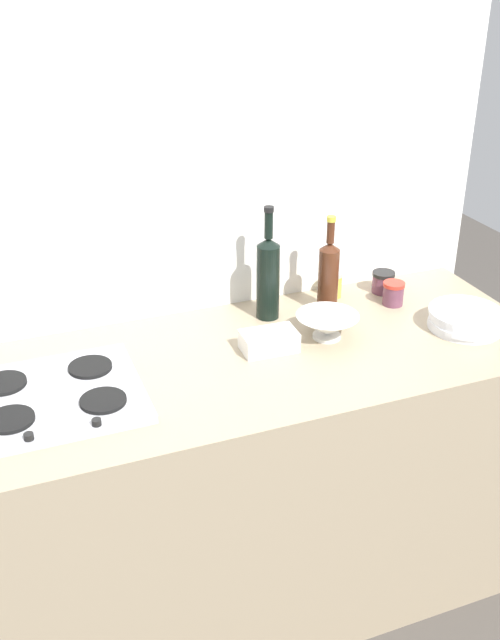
{
  "coord_description": "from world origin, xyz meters",
  "views": [
    {
      "loc": [
        -0.67,
        -1.72,
        1.97
      ],
      "look_at": [
        0.0,
        0.0,
        1.02
      ],
      "focal_mm": 41.54,
      "sensor_mm": 36.0,
      "label": 1
    }
  ],
  "objects_px": {
    "mixing_bowl": "(327,325)",
    "condiment_jar_front": "(393,293)",
    "wine_bottle_leftmost": "(268,276)",
    "stovetop_hob": "(53,397)",
    "wine_bottle_mid_left": "(328,275)",
    "plate_stack": "(466,319)",
    "condiment_jar_spare": "(334,284)",
    "condiment_jar_rear": "(383,282)",
    "butter_dish": "(269,341)"
  },
  "relations": [
    {
      "from": "plate_stack",
      "to": "wine_bottle_mid_left",
      "type": "distance_m",
      "value": 0.44
    },
    {
      "from": "mixing_bowl",
      "to": "butter_dish",
      "type": "xyz_separation_m",
      "value": [
        -0.19,
        -0.01,
        -0.01
      ]
    },
    {
      "from": "wine_bottle_leftmost",
      "to": "wine_bottle_mid_left",
      "type": "distance_m",
      "value": 0.2
    },
    {
      "from": "condiment_jar_rear",
      "to": "condiment_jar_spare",
      "type": "relative_size",
      "value": 0.89
    },
    {
      "from": "plate_stack",
      "to": "mixing_bowl",
      "type": "relative_size",
      "value": 1.22
    },
    {
      "from": "stovetop_hob",
      "to": "condiment_jar_rear",
      "type": "relative_size",
      "value": 5.94
    },
    {
      "from": "wine_bottle_mid_left",
      "to": "condiment_jar_spare",
      "type": "distance_m",
      "value": 0.14
    },
    {
      "from": "condiment_jar_spare",
      "to": "condiment_jar_rear",
      "type": "bearing_deg",
      "value": -10.07
    },
    {
      "from": "plate_stack",
      "to": "butter_dish",
      "type": "xyz_separation_m",
      "value": [
        -0.62,
        0.09,
        -0.0
      ]
    },
    {
      "from": "plate_stack",
      "to": "mixing_bowl",
      "type": "bearing_deg",
      "value": 166.79
    },
    {
      "from": "wine_bottle_leftmost",
      "to": "condiment_jar_spare",
      "type": "bearing_deg",
      "value": 12.41
    },
    {
      "from": "mixing_bowl",
      "to": "wine_bottle_mid_left",
      "type": "bearing_deg",
      "value": 63.34
    },
    {
      "from": "stovetop_hob",
      "to": "butter_dish",
      "type": "relative_size",
      "value": 2.82
    },
    {
      "from": "wine_bottle_leftmost",
      "to": "mixing_bowl",
      "type": "height_order",
      "value": "wine_bottle_leftmost"
    },
    {
      "from": "wine_bottle_mid_left",
      "to": "mixing_bowl",
      "type": "relative_size",
      "value": 1.69
    },
    {
      "from": "condiment_jar_rear",
      "to": "condiment_jar_spare",
      "type": "height_order",
      "value": "condiment_jar_spare"
    },
    {
      "from": "condiment_jar_front",
      "to": "condiment_jar_rear",
      "type": "xyz_separation_m",
      "value": [
        0.02,
        0.1,
        -0.0
      ]
    },
    {
      "from": "condiment_jar_front",
      "to": "condiment_jar_spare",
      "type": "relative_size",
      "value": 0.9
    },
    {
      "from": "condiment_jar_spare",
      "to": "wine_bottle_mid_left",
      "type": "bearing_deg",
      "value": -128.74
    },
    {
      "from": "stovetop_hob",
      "to": "plate_stack",
      "type": "distance_m",
      "value": 1.25
    },
    {
      "from": "mixing_bowl",
      "to": "butter_dish",
      "type": "distance_m",
      "value": 0.19
    },
    {
      "from": "wine_bottle_mid_left",
      "to": "condiment_jar_rear",
      "type": "relative_size",
      "value": 4.16
    },
    {
      "from": "plate_stack",
      "to": "butter_dish",
      "type": "distance_m",
      "value": 0.63
    },
    {
      "from": "wine_bottle_leftmost",
      "to": "condiment_jar_rear",
      "type": "distance_m",
      "value": 0.45
    },
    {
      "from": "butter_dish",
      "to": "condiment_jar_front",
      "type": "distance_m",
      "value": 0.51
    },
    {
      "from": "condiment_jar_front",
      "to": "butter_dish",
      "type": "bearing_deg",
      "value": -165.12
    },
    {
      "from": "mixing_bowl",
      "to": "condiment_jar_spare",
      "type": "distance_m",
      "value": 0.29
    },
    {
      "from": "condiment_jar_rear",
      "to": "condiment_jar_spare",
      "type": "distance_m",
      "value": 0.17
    },
    {
      "from": "stovetop_hob",
      "to": "wine_bottle_mid_left",
      "type": "distance_m",
      "value": 0.94
    },
    {
      "from": "condiment_jar_front",
      "to": "condiment_jar_rear",
      "type": "height_order",
      "value": "condiment_jar_front"
    },
    {
      "from": "stovetop_hob",
      "to": "condiment_jar_spare",
      "type": "height_order",
      "value": "condiment_jar_spare"
    },
    {
      "from": "wine_bottle_leftmost",
      "to": "wine_bottle_mid_left",
      "type": "xyz_separation_m",
      "value": [
        0.2,
        -0.03,
        -0.02
      ]
    },
    {
      "from": "mixing_bowl",
      "to": "condiment_jar_rear",
      "type": "xyz_separation_m",
      "value": [
        0.32,
        0.22,
        -0.0
      ]
    },
    {
      "from": "condiment_jar_front",
      "to": "condiment_jar_rear",
      "type": "distance_m",
      "value": 0.1
    },
    {
      "from": "wine_bottle_mid_left",
      "to": "condiment_jar_spare",
      "type": "height_order",
      "value": "wine_bottle_mid_left"
    },
    {
      "from": "stovetop_hob",
      "to": "mixing_bowl",
      "type": "xyz_separation_m",
      "value": [
        0.82,
        0.05,
        0.03
      ]
    },
    {
      "from": "stovetop_hob",
      "to": "condiment_jar_rear",
      "type": "xyz_separation_m",
      "value": [
        1.14,
        0.27,
        0.02
      ]
    },
    {
      "from": "plate_stack",
      "to": "stovetop_hob",
      "type": "bearing_deg",
      "value": 177.82
    },
    {
      "from": "condiment_jar_front",
      "to": "condiment_jar_spare",
      "type": "height_order",
      "value": "condiment_jar_spare"
    },
    {
      "from": "plate_stack",
      "to": "butter_dish",
      "type": "bearing_deg",
      "value": 171.31
    },
    {
      "from": "mixing_bowl",
      "to": "condiment_jar_spare",
      "type": "height_order",
      "value": "condiment_jar_spare"
    },
    {
      "from": "stovetop_hob",
      "to": "mixing_bowl",
      "type": "relative_size",
      "value": 2.41
    },
    {
      "from": "wine_bottle_leftmost",
      "to": "condiment_jar_rear",
      "type": "height_order",
      "value": "wine_bottle_leftmost"
    },
    {
      "from": "mixing_bowl",
      "to": "stovetop_hob",
      "type": "bearing_deg",
      "value": -176.32
    },
    {
      "from": "wine_bottle_leftmost",
      "to": "mixing_bowl",
      "type": "xyz_separation_m",
      "value": [
        0.11,
        -0.19,
        -0.1
      ]
    },
    {
      "from": "wine_bottle_leftmost",
      "to": "condiment_jar_front",
      "type": "height_order",
      "value": "wine_bottle_leftmost"
    },
    {
      "from": "stovetop_hob",
      "to": "wine_bottle_leftmost",
      "type": "distance_m",
      "value": 0.76
    },
    {
      "from": "mixing_bowl",
      "to": "condiment_jar_front",
      "type": "relative_size",
      "value": 2.43
    },
    {
      "from": "butter_dish",
      "to": "condiment_jar_rear",
      "type": "height_order",
      "value": "condiment_jar_rear"
    },
    {
      "from": "plate_stack",
      "to": "condiment_jar_front",
      "type": "xyz_separation_m",
      "value": [
        -0.12,
        0.23,
        0.01
      ]
    }
  ]
}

